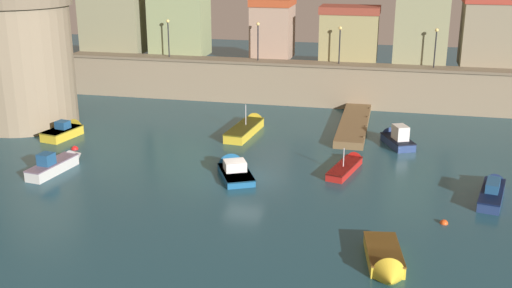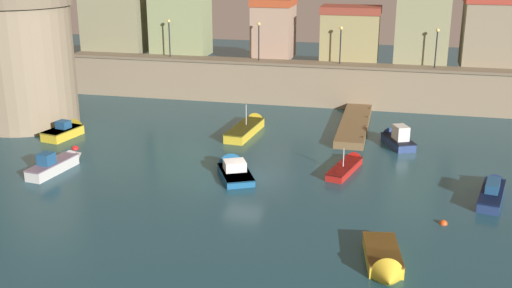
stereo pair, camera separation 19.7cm
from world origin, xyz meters
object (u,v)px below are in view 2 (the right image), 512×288
quay_lamp_0 (169,32)px  mooring_buoy_0 (443,224)px  mooring_buoy_1 (75,149)px  moored_boat_3 (349,164)px  moored_boat_1 (233,169)px  quay_lamp_3 (437,42)px  quay_lamp_1 (259,35)px  moored_boat_7 (493,190)px  moored_boat_6 (68,130)px  moored_boat_0 (249,127)px  moored_boat_8 (384,262)px  moored_boat_4 (58,163)px  fortress_tower (23,60)px  moored_boat_5 (396,138)px  quay_lamp_2 (341,39)px

quay_lamp_0 → mooring_buoy_0: size_ratio=7.99×
mooring_buoy_1 → mooring_buoy_0: bearing=-15.6°
moored_boat_3 → moored_boat_1: bearing=123.3°
quay_lamp_3 → moored_boat_1: bearing=-124.7°
quay_lamp_1 → moored_boat_7: quay_lamp_1 is taller
quay_lamp_1 → mooring_buoy_1: 21.47m
quay_lamp_1 → moored_boat_3: size_ratio=0.64×
moored_boat_1 → moored_boat_6: (-15.40, 5.40, 0.12)m
moored_boat_0 → moored_boat_6: (-14.13, -4.45, 0.04)m
moored_boat_0 → mooring_buoy_0: bearing=-129.7°
quay_lamp_0 → moored_boat_0: bearing=-43.7°
quay_lamp_3 → moored_boat_6: 33.14m
moored_boat_1 → moored_boat_8: moored_boat_1 is taller
quay_lamp_1 → moored_boat_8: bearing=-66.8°
moored_boat_0 → moored_boat_3: bearing=-123.2°
quay_lamp_0 → moored_boat_8: quay_lamp_0 is taller
quay_lamp_0 → moored_boat_7: bearing=-35.1°
moored_boat_6 → quay_lamp_3: bearing=-51.7°
moored_boat_4 → moored_boat_7: bearing=-78.2°
fortress_tower → moored_boat_5: (31.26, 1.14, -5.03)m
quay_lamp_2 → moored_boat_3: quay_lamp_2 is taller
moored_boat_0 → moored_boat_5: 12.04m
moored_boat_1 → moored_boat_7: size_ratio=0.86×
quay_lamp_2 → moored_boat_3: bearing=-81.7°
quay_lamp_0 → mooring_buoy_0: bearing=-44.6°
quay_lamp_1 → moored_boat_7: 28.73m
moored_boat_5 → mooring_buoy_0: bearing=167.3°
moored_boat_5 → moored_boat_8: bearing=155.2°
moored_boat_8 → mooring_buoy_1: bearing=-128.3°
quay_lamp_2 → mooring_buoy_0: (8.52, -25.08, -6.45)m
quay_lamp_0 → moored_boat_4: 22.82m
moored_boat_7 → quay_lamp_2: bearing=42.0°
moored_boat_3 → moored_boat_5: moored_boat_3 is taller
fortress_tower → moored_boat_1: 22.60m
moored_boat_3 → moored_boat_7: bearing=-93.9°
quay_lamp_2 → quay_lamp_3: (8.64, 0.00, 0.04)m
fortress_tower → mooring_buoy_0: 37.03m
fortress_tower → quay_lamp_0: 14.85m
quay_lamp_3 → moored_boat_0: quay_lamp_3 is taller
fortress_tower → moored_boat_0: fortress_tower is taller
quay_lamp_1 → mooring_buoy_1: (-10.45, -17.58, -6.54)m
moored_boat_1 → quay_lamp_3: bearing=-60.4°
fortress_tower → mooring_buoy_0: (34.18, -13.12, -5.55)m
quay_lamp_0 → mooring_buoy_1: quay_lamp_0 is taller
fortress_tower → quay_lamp_2: bearing=25.0°
moored_boat_8 → moored_boat_4: bearing=-120.5°
moored_boat_1 → moored_boat_4: bearing=74.2°
moored_boat_4 → moored_boat_7: size_ratio=0.92×
quay_lamp_0 → moored_boat_4: quay_lamp_0 is taller
quay_lamp_3 → mooring_buoy_1: size_ratio=6.73×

